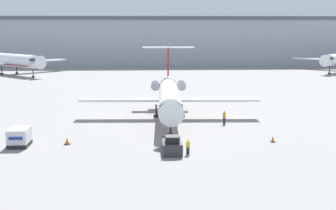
{
  "coord_description": "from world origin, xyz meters",
  "views": [
    {
      "loc": [
        -3.23,
        -47.98,
        13.06
      ],
      "look_at": [
        0.0,
        10.54,
        3.39
      ],
      "focal_mm": 50.0,
      "sensor_mm": 36.0,
      "label": 1
    }
  ],
  "objects_px": {
    "pushback_tug": "(172,145)",
    "luggage_cart": "(19,137)",
    "traffic_cone_left": "(67,141)",
    "airplane_parked_far_left": "(10,60)",
    "airplane_main": "(169,95)",
    "worker_by_wing": "(224,117)",
    "traffic_cone_right": "(273,139)",
    "worker_near_tug": "(188,146)"
  },
  "relations": [
    {
      "from": "pushback_tug",
      "to": "worker_near_tug",
      "type": "bearing_deg",
      "value": -27.9
    },
    {
      "from": "traffic_cone_right",
      "to": "airplane_parked_far_left",
      "type": "relative_size",
      "value": 0.03
    },
    {
      "from": "airplane_parked_far_left",
      "to": "worker_near_tug",
      "type": "bearing_deg",
      "value": -64.36
    },
    {
      "from": "worker_near_tug",
      "to": "traffic_cone_left",
      "type": "distance_m",
      "value": 14.2
    },
    {
      "from": "luggage_cart",
      "to": "airplane_main",
      "type": "bearing_deg",
      "value": 40.93
    },
    {
      "from": "luggage_cart",
      "to": "worker_near_tug",
      "type": "distance_m",
      "value": 19.02
    },
    {
      "from": "traffic_cone_left",
      "to": "airplane_parked_far_left",
      "type": "xyz_separation_m",
      "value": [
        -28.71,
        82.57,
        3.77
      ]
    },
    {
      "from": "traffic_cone_left",
      "to": "airplane_parked_far_left",
      "type": "distance_m",
      "value": 87.51
    },
    {
      "from": "worker_near_tug",
      "to": "airplane_parked_far_left",
      "type": "xyz_separation_m",
      "value": [
        -42.01,
        87.53,
        3.3
      ]
    },
    {
      "from": "pushback_tug",
      "to": "traffic_cone_left",
      "type": "bearing_deg",
      "value": 160.67
    },
    {
      "from": "pushback_tug",
      "to": "airplane_parked_far_left",
      "type": "height_order",
      "value": "airplane_parked_far_left"
    },
    {
      "from": "airplane_main",
      "to": "traffic_cone_left",
      "type": "xyz_separation_m",
      "value": [
        -12.48,
        -14.85,
        -3.04
      ]
    },
    {
      "from": "airplane_main",
      "to": "traffic_cone_left",
      "type": "distance_m",
      "value": 19.64
    },
    {
      "from": "luggage_cart",
      "to": "traffic_cone_right",
      "type": "distance_m",
      "value": 28.85
    },
    {
      "from": "worker_near_tug",
      "to": "airplane_parked_far_left",
      "type": "relative_size",
      "value": 0.06
    },
    {
      "from": "traffic_cone_right",
      "to": "worker_near_tug",
      "type": "bearing_deg",
      "value": -155.18
    },
    {
      "from": "luggage_cart",
      "to": "traffic_cone_left",
      "type": "xyz_separation_m",
      "value": [
        5.18,
        0.46,
        -0.65
      ]
    },
    {
      "from": "airplane_main",
      "to": "pushback_tug",
      "type": "bearing_deg",
      "value": -92.49
    },
    {
      "from": "worker_by_wing",
      "to": "luggage_cart",
      "type": "bearing_deg",
      "value": -156.61
    },
    {
      "from": "pushback_tug",
      "to": "traffic_cone_right",
      "type": "distance_m",
      "value": 12.64
    },
    {
      "from": "pushback_tug",
      "to": "worker_near_tug",
      "type": "xyz_separation_m",
      "value": [
        1.64,
        -0.87,
        0.09
      ]
    },
    {
      "from": "worker_near_tug",
      "to": "worker_by_wing",
      "type": "bearing_deg",
      "value": 66.97
    },
    {
      "from": "airplane_main",
      "to": "airplane_parked_far_left",
      "type": "xyz_separation_m",
      "value": [
        -41.19,
        67.72,
        0.72
      ]
    },
    {
      "from": "worker_near_tug",
      "to": "airplane_parked_far_left",
      "type": "distance_m",
      "value": 97.15
    },
    {
      "from": "pushback_tug",
      "to": "airplane_parked_far_left",
      "type": "distance_m",
      "value": 95.66
    },
    {
      "from": "worker_by_wing",
      "to": "airplane_main",
      "type": "bearing_deg",
      "value": 148.4
    },
    {
      "from": "worker_near_tug",
      "to": "traffic_cone_right",
      "type": "height_order",
      "value": "worker_near_tug"
    },
    {
      "from": "pushback_tug",
      "to": "luggage_cart",
      "type": "height_order",
      "value": "luggage_cart"
    },
    {
      "from": "airplane_main",
      "to": "worker_by_wing",
      "type": "xyz_separation_m",
      "value": [
        7.32,
        -4.5,
        -2.44
      ]
    },
    {
      "from": "pushback_tug",
      "to": "traffic_cone_right",
      "type": "bearing_deg",
      "value": 18.1
    },
    {
      "from": "worker_by_wing",
      "to": "airplane_parked_far_left",
      "type": "relative_size",
      "value": 0.07
    },
    {
      "from": "luggage_cart",
      "to": "traffic_cone_left",
      "type": "distance_m",
      "value": 5.24
    },
    {
      "from": "traffic_cone_left",
      "to": "airplane_parked_far_left",
      "type": "bearing_deg",
      "value": 109.17
    },
    {
      "from": "luggage_cart",
      "to": "traffic_cone_left",
      "type": "relative_size",
      "value": 4.02
    },
    {
      "from": "luggage_cart",
      "to": "airplane_parked_far_left",
      "type": "distance_m",
      "value": 86.36
    },
    {
      "from": "worker_by_wing",
      "to": "traffic_cone_left",
      "type": "height_order",
      "value": "worker_by_wing"
    },
    {
      "from": "traffic_cone_left",
      "to": "worker_near_tug",
      "type": "bearing_deg",
      "value": -20.45
    },
    {
      "from": "pushback_tug",
      "to": "worker_near_tug",
      "type": "distance_m",
      "value": 1.86
    },
    {
      "from": "luggage_cart",
      "to": "airplane_parked_far_left",
      "type": "bearing_deg",
      "value": 105.82
    },
    {
      "from": "pushback_tug",
      "to": "worker_by_wing",
      "type": "height_order",
      "value": "pushback_tug"
    },
    {
      "from": "luggage_cart",
      "to": "worker_by_wing",
      "type": "bearing_deg",
      "value": 23.39
    },
    {
      "from": "pushback_tug",
      "to": "traffic_cone_left",
      "type": "relative_size",
      "value": 5.57
    }
  ]
}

